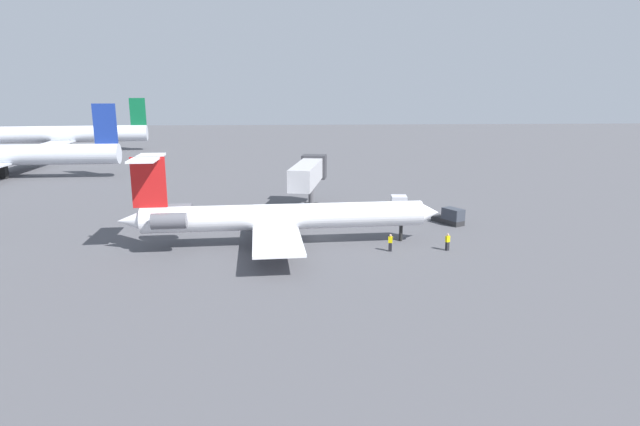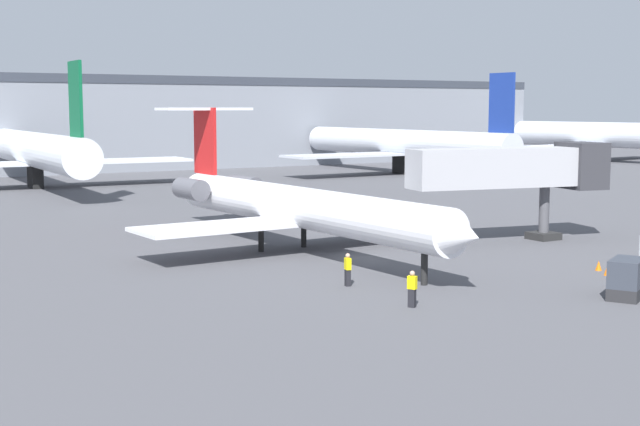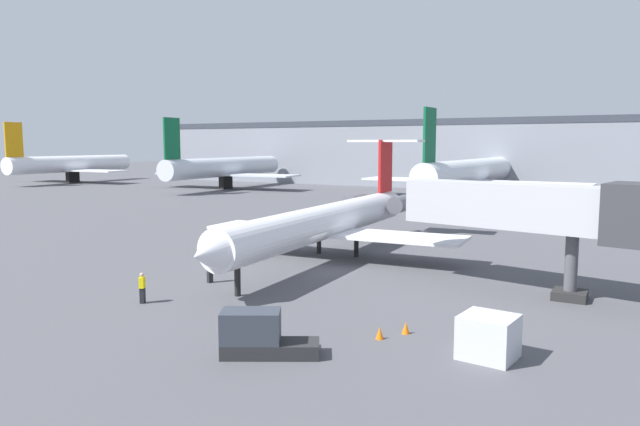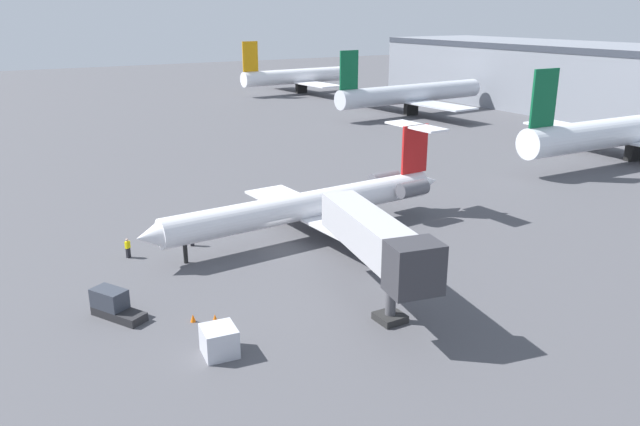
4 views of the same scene
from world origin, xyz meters
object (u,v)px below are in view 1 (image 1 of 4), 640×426
at_px(ground_crew_marshaller, 390,243).
at_px(traffic_cone_near, 395,214).
at_px(regional_jet, 274,216).
at_px(jet_bridge, 309,173).
at_px(traffic_cone_mid, 407,215).
at_px(ground_crew_loader, 448,242).
at_px(parked_airliner_east_end, 65,135).
at_px(baggage_tug_lead, 451,217).
at_px(cargo_container_uld, 399,202).

bearing_deg(ground_crew_marshaller, traffic_cone_near, -13.81).
relative_size(regional_jet, jet_bridge, 2.22).
bearing_deg(traffic_cone_mid, ground_crew_marshaller, 160.59).
height_order(ground_crew_loader, parked_airliner_east_end, parked_airliner_east_end).
bearing_deg(traffic_cone_mid, traffic_cone_near, 59.52).
distance_m(baggage_tug_lead, parked_airliner_east_end, 111.71).
distance_m(ground_crew_loader, cargo_container_uld, 18.48).
height_order(baggage_tug_lead, parked_airliner_east_end, parked_airliner_east_end).
bearing_deg(baggage_tug_lead, parked_airliner_east_end, 42.74).
bearing_deg(ground_crew_loader, jet_bridge, 34.24).
xyz_separation_m(cargo_container_uld, traffic_cone_near, (-4.02, 1.28, -0.61)).
relative_size(baggage_tug_lead, traffic_cone_mid, 7.60).
bearing_deg(traffic_cone_mid, baggage_tug_lead, -128.94).
bearing_deg(cargo_container_uld, ground_crew_marshaller, 165.33).
bearing_deg(parked_airliner_east_end, jet_bridge, -141.02).
distance_m(regional_jet, traffic_cone_near, 18.82).
relative_size(ground_crew_loader, traffic_cone_mid, 3.07).
distance_m(jet_bridge, traffic_cone_mid, 13.50).
bearing_deg(ground_crew_marshaller, cargo_container_uld, -14.67).
height_order(ground_crew_loader, traffic_cone_mid, ground_crew_loader).
xyz_separation_m(ground_crew_marshaller, ground_crew_loader, (-0.09, -5.57, 0.00)).
height_order(cargo_container_uld, parked_airliner_east_end, parked_airliner_east_end).
height_order(cargo_container_uld, traffic_cone_near, cargo_container_uld).
bearing_deg(ground_crew_loader, regional_jet, 80.11).
relative_size(jet_bridge, cargo_container_uld, 6.16).
height_order(regional_jet, traffic_cone_mid, regional_jet).
bearing_deg(baggage_tug_lead, regional_jet, 109.87).
xyz_separation_m(regional_jet, baggage_tug_lead, (7.30, -20.21, -2.15)).
bearing_deg(jet_bridge, cargo_container_uld, -89.79).
relative_size(jet_bridge, ground_crew_marshaller, 8.50).
xyz_separation_m(ground_crew_marshaller, traffic_cone_near, (14.35, -3.53, -0.58)).
xyz_separation_m(jet_bridge, traffic_cone_near, (-3.98, -10.50, -4.64)).
bearing_deg(traffic_cone_mid, regional_jet, 124.18).
bearing_deg(regional_jet, traffic_cone_mid, -55.82).
bearing_deg(traffic_cone_near, ground_crew_loader, -171.96).
height_order(ground_crew_marshaller, baggage_tug_lead, baggage_tug_lead).
height_order(jet_bridge, traffic_cone_near, jet_bridge).
distance_m(ground_crew_marshaller, traffic_cone_mid, 14.44).
distance_m(regional_jet, baggage_tug_lead, 21.59).
xyz_separation_m(jet_bridge, ground_crew_marshaller, (-18.33, -6.97, -4.06)).
xyz_separation_m(cargo_container_uld, parked_airliner_east_end, (73.75, 71.48, 3.50)).
bearing_deg(parked_airliner_east_end, baggage_tug_lead, -137.26).
distance_m(ground_crew_marshaller, cargo_container_uld, 18.99).
bearing_deg(traffic_cone_near, parked_airliner_east_end, 42.07).
bearing_deg(parked_airliner_east_end, cargo_container_uld, -135.89).
height_order(ground_crew_loader, traffic_cone_near, ground_crew_loader).
bearing_deg(traffic_cone_mid, cargo_container_uld, -0.16).
relative_size(regional_jet, ground_crew_marshaller, 18.87).
relative_size(ground_crew_marshaller, ground_crew_loader, 1.00).
bearing_deg(baggage_tug_lead, cargo_container_uld, 27.53).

